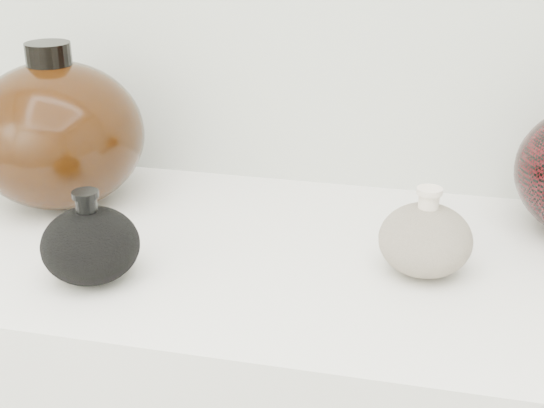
# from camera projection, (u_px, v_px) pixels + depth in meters

# --- Properties ---
(black_gourd_vase) EXTENTS (0.14, 0.14, 0.12)m
(black_gourd_vase) POSITION_uv_depth(u_px,v_px,m) (91.00, 244.00, 0.90)
(black_gourd_vase) COLOR black
(black_gourd_vase) RESTS_ON display_counter
(cream_gourd_vase) EXTENTS (0.15, 0.15, 0.11)m
(cream_gourd_vase) POSITION_uv_depth(u_px,v_px,m) (425.00, 239.00, 0.92)
(cream_gourd_vase) COLOR beige
(cream_gourd_vase) RESTS_ON display_counter
(left_round_pot) EXTENTS (0.28, 0.28, 0.24)m
(left_round_pot) POSITION_uv_depth(u_px,v_px,m) (58.00, 134.00, 1.09)
(left_round_pot) COLOR black
(left_round_pot) RESTS_ON display_counter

